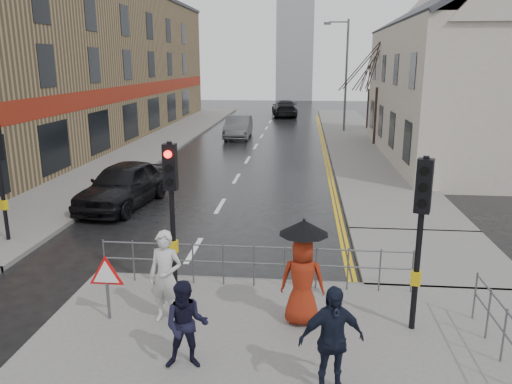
% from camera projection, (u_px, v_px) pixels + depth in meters
% --- Properties ---
extents(ground, '(120.00, 120.00, 0.00)m').
position_uv_depth(ground, '(165.00, 299.00, 11.19)').
color(ground, black).
rests_on(ground, ground).
extents(left_pavement, '(4.00, 44.00, 0.14)m').
position_uv_depth(left_pavement, '(164.00, 139.00, 33.93)').
color(left_pavement, '#605E5B').
rests_on(left_pavement, ground).
extents(right_pavement, '(4.00, 40.00, 0.14)m').
position_uv_depth(right_pavement, '(354.00, 138.00, 34.65)').
color(right_pavement, '#605E5B').
rests_on(right_pavement, ground).
extents(pavement_bridge_right, '(4.00, 4.20, 0.14)m').
position_uv_depth(pavement_bridge_right, '(430.00, 256.00, 13.46)').
color(pavement_bridge_right, '#605E5B').
rests_on(pavement_bridge_right, ground).
extents(building_left_terrace, '(8.00, 42.00, 10.00)m').
position_uv_depth(building_left_terrace, '(73.00, 65.00, 32.23)').
color(building_left_terrace, olive).
rests_on(building_left_terrace, ground).
extents(building_right_cream, '(9.00, 16.40, 10.10)m').
position_uv_depth(building_right_cream, '(477.00, 69.00, 26.20)').
color(building_right_cream, '#B4AA9C').
rests_on(building_right_cream, ground).
extents(church_tower, '(5.00, 5.00, 18.00)m').
position_uv_depth(church_tower, '(295.00, 33.00, 68.49)').
color(church_tower, '#9A9DA2').
rests_on(church_tower, ground).
extents(traffic_signal_near_left, '(0.28, 0.27, 3.40)m').
position_uv_depth(traffic_signal_near_left, '(171.00, 191.00, 10.74)').
color(traffic_signal_near_left, black).
rests_on(traffic_signal_near_left, near_pavement).
extents(traffic_signal_near_right, '(0.34, 0.33, 3.40)m').
position_uv_depth(traffic_signal_near_right, '(421.00, 214.00, 9.12)').
color(traffic_signal_near_right, black).
rests_on(traffic_signal_near_right, near_pavement).
extents(guard_railing_front, '(7.14, 0.04, 1.00)m').
position_uv_depth(guard_railing_front, '(254.00, 256.00, 11.37)').
color(guard_railing_front, '#595B5E').
rests_on(guard_railing_front, near_pavement).
extents(warning_sign, '(0.80, 0.07, 1.35)m').
position_uv_depth(warning_sign, '(106.00, 277.00, 9.84)').
color(warning_sign, '#595B5E').
rests_on(warning_sign, near_pavement).
extents(street_lamp, '(1.83, 0.25, 8.00)m').
position_uv_depth(street_lamp, '(344.00, 68.00, 36.43)').
color(street_lamp, '#595B5E').
rests_on(street_lamp, right_pavement).
extents(tree_near, '(2.40, 2.40, 6.58)m').
position_uv_depth(tree_near, '(379.00, 62.00, 30.38)').
color(tree_near, '#2E201A').
rests_on(tree_near, right_pavement).
extents(tree_far, '(2.40, 2.40, 5.64)m').
position_uv_depth(tree_far, '(371.00, 72.00, 38.22)').
color(tree_far, '#2E201A').
rests_on(tree_far, right_pavement).
extents(pedestrian_a, '(0.75, 0.55, 1.87)m').
position_uv_depth(pedestrian_a, '(166.00, 277.00, 9.76)').
color(pedestrian_a, '#BBBBB7').
rests_on(pedestrian_a, near_pavement).
extents(pedestrian_b, '(0.82, 0.67, 1.55)m').
position_uv_depth(pedestrian_b, '(186.00, 325.00, 8.29)').
color(pedestrian_b, black).
rests_on(pedestrian_b, near_pavement).
extents(pedestrian_with_umbrella, '(0.96, 0.96, 2.13)m').
position_uv_depth(pedestrian_with_umbrella, '(303.00, 269.00, 9.64)').
color(pedestrian_with_umbrella, maroon).
rests_on(pedestrian_with_umbrella, near_pavement).
extents(pedestrian_d, '(1.13, 0.71, 1.78)m').
position_uv_depth(pedestrian_d, '(331.00, 340.00, 7.63)').
color(pedestrian_d, black).
rests_on(pedestrian_d, near_pavement).
extents(car_parked, '(2.56, 5.00, 1.63)m').
position_uv_depth(car_parked, '(123.00, 185.00, 18.22)').
color(car_parked, black).
rests_on(car_parked, ground).
extents(car_mid, '(1.72, 4.70, 1.54)m').
position_uv_depth(car_mid, '(238.00, 127.00, 34.77)').
color(car_mid, '#484A4D').
rests_on(car_mid, ground).
extents(car_far, '(2.86, 5.72, 1.60)m').
position_uv_depth(car_far, '(284.00, 108.00, 48.52)').
color(car_far, black).
rests_on(car_far, ground).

